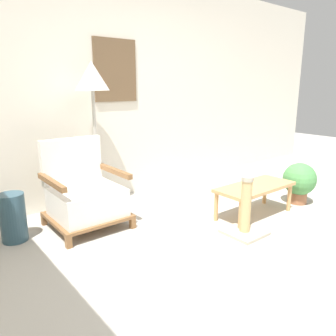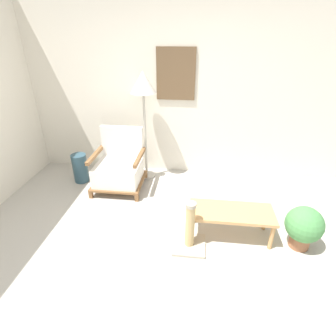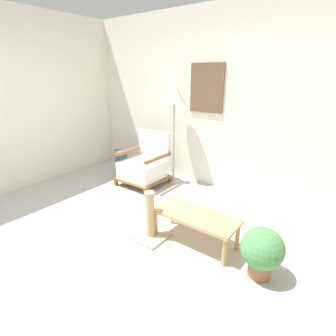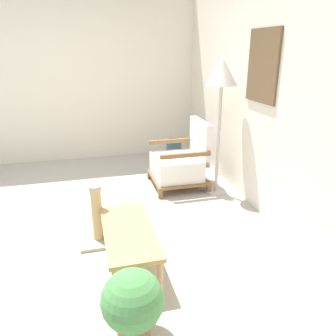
# 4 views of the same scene
# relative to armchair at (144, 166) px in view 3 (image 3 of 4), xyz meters

# --- Properties ---
(ground_plane) EXTENTS (14.00, 14.00, 0.00)m
(ground_plane) POSITION_rel_armchair_xyz_m (0.89, -1.63, -0.32)
(ground_plane) COLOR #B7B2A8
(wall_back) EXTENTS (8.00, 0.09, 2.70)m
(wall_back) POSITION_rel_armchair_xyz_m (0.89, 0.66, 1.03)
(wall_back) COLOR silver
(wall_back) RESTS_ON ground_plane
(wall_left) EXTENTS (0.06, 8.00, 2.70)m
(wall_left) POSITION_rel_armchair_xyz_m (-1.52, -1.13, 1.03)
(wall_left) COLOR silver
(wall_left) RESTS_ON ground_plane
(armchair) EXTENTS (0.71, 0.68, 0.86)m
(armchair) POSITION_rel_armchair_xyz_m (0.00, 0.00, 0.00)
(armchair) COLOR brown
(armchair) RESTS_ON ground_plane
(floor_lamp) EXTENTS (0.36, 0.36, 1.62)m
(floor_lamp) POSITION_rel_armchair_xyz_m (0.33, 0.37, 1.06)
(floor_lamp) COLOR #B7B2A8
(floor_lamp) RESTS_ON ground_plane
(coffee_table) EXTENTS (0.93, 0.40, 0.34)m
(coffee_table) POSITION_rel_armchair_xyz_m (1.53, -0.90, -0.02)
(coffee_table) COLOR tan
(coffee_table) RESTS_ON ground_plane
(vase) EXTENTS (0.23, 0.23, 0.45)m
(vase) POSITION_rel_armchair_xyz_m (-0.65, 0.10, -0.09)
(vase) COLOR #2D4C5B
(vase) RESTS_ON ground_plane
(potted_plant) EXTENTS (0.39, 0.39, 0.49)m
(potted_plant) POSITION_rel_armchair_xyz_m (2.28, -0.98, -0.04)
(potted_plant) COLOR #935B3D
(potted_plant) RESTS_ON ground_plane
(scratching_post) EXTENTS (0.35, 0.35, 0.57)m
(scratching_post) POSITION_rel_armchair_xyz_m (1.09, -1.13, -0.13)
(scratching_post) COLOR #B2A893
(scratching_post) RESTS_ON ground_plane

